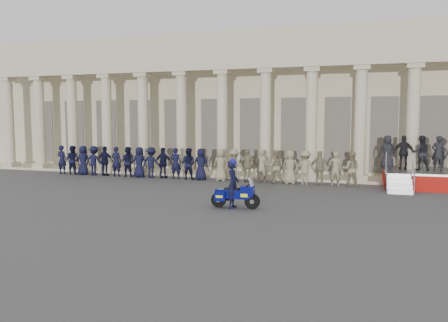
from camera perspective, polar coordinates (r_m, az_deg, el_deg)
ground at (r=18.21m, az=-3.94°, el=-5.44°), size 90.00×90.00×0.00m
building at (r=32.09m, az=5.68°, el=7.37°), size 40.00×12.50×9.00m
officer_rank at (r=25.00m, az=-4.22°, el=-0.38°), size 18.32×0.69×1.81m
reviewing_stand at (r=24.22m, az=25.29°, el=0.25°), size 4.86×4.10×2.62m
motorcycle at (r=16.97m, az=1.54°, el=-4.39°), size 1.94×0.80×1.25m
rider at (r=16.92m, az=1.19°, el=-2.96°), size 0.47×0.69×1.95m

